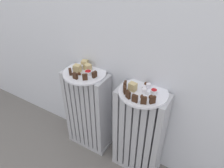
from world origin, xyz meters
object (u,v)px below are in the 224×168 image
radiator_left (88,112)px  plate_left (85,73)px  radiator_right (139,133)px  plate_right (143,92)px  jam_bowl_left (88,72)px  jam_bowl_right (154,91)px  fork (145,96)px

radiator_left → plate_left: bearing=-45.0°
radiator_right → plate_right: bearing=180.0°
radiator_right → plate_left: (-0.39, 0.00, 0.32)m
plate_right → jam_bowl_left: bearing=-178.6°
plate_right → jam_bowl_left: jam_bowl_left is taller
radiator_right → jam_bowl_right: 0.34m
radiator_left → jam_bowl_left: 0.34m
radiator_left → radiator_right: (0.39, -0.00, -0.00)m
plate_left → fork: 0.42m
jam_bowl_left → jam_bowl_right: bearing=2.8°
radiator_right → plate_right: 0.32m
plate_left → fork: (0.42, -0.04, 0.01)m
plate_right → radiator_left: bearing=180.0°
jam_bowl_right → fork: size_ratio=0.39×
plate_right → jam_bowl_left: (-0.36, -0.01, 0.02)m
radiator_left → plate_right: size_ratio=2.30×
jam_bowl_left → jam_bowl_right: jam_bowl_right is taller
jam_bowl_right → plate_left: bearing=-178.5°
radiator_right → plate_right: (-0.00, 0.00, 0.32)m
radiator_left → jam_bowl_left: jam_bowl_left is taller
plate_right → radiator_right: bearing=0.0°
jam_bowl_right → radiator_left: bearing=-178.5°
radiator_right → jam_bowl_right: size_ratio=16.73×
radiator_left → radiator_right: bearing=-0.0°
plate_right → jam_bowl_right: jam_bowl_right is taller
fork → jam_bowl_left: bearing=175.8°
jam_bowl_left → radiator_right: bearing=1.4°
jam_bowl_left → fork: jam_bowl_left is taller
radiator_left → jam_bowl_right: 0.56m
plate_left → plate_right: (0.39, 0.00, 0.00)m
radiator_right → plate_left: bearing=180.0°
plate_left → radiator_right: bearing=0.0°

